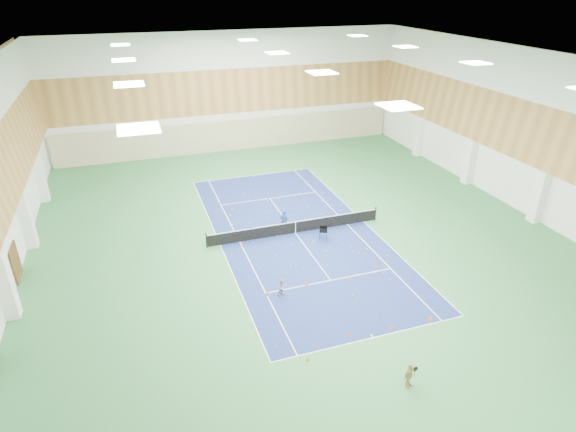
{
  "coord_description": "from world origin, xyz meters",
  "views": [
    {
      "loc": [
        -10.32,
        -28.68,
        16.51
      ],
      "look_at": [
        -0.91,
        -1.02,
        2.0
      ],
      "focal_mm": 30.0,
      "sensor_mm": 36.0,
      "label": 1
    }
  ],
  "objects": [
    {
      "name": "cone_base_c",
      "position": [
        1.28,
        -11.55,
        0.11
      ],
      "size": [
        0.19,
        0.19,
        0.21
      ],
      "primitive_type": "cone",
      "color": "orange",
      "rests_on": "ground"
    },
    {
      "name": "ceiling_light_grid",
      "position": [
        0.0,
        0.0,
        11.92
      ],
      "size": [
        21.4,
        25.4,
        0.06
      ],
      "primitive_type": null,
      "color": "white",
      "rests_on": "room_shell"
    },
    {
      "name": "child_court",
      "position": [
        -3.25,
        -6.86,
        0.52
      ],
      "size": [
        0.6,
        0.52,
        1.04
      ],
      "primitive_type": "imported",
      "rotation": [
        0.0,
        0.0,
        0.28
      ],
      "color": "#92939A",
      "rests_on": "ground"
    },
    {
      "name": "child_apron",
      "position": [
        -0.05,
        -15.26,
        0.63
      ],
      "size": [
        0.8,
        0.56,
        1.26
      ],
      "primitive_type": "imported",
      "rotation": [
        0.0,
        0.0,
        0.39
      ],
      "color": "tan",
      "rests_on": "ground"
    },
    {
      "name": "tennis_net",
      "position": [
        0.0,
        0.0,
        0.55
      ],
      "size": [
        12.8,
        0.1,
        1.1
      ],
      "primitive_type": null,
      "color": "black",
      "rests_on": "ground"
    },
    {
      "name": "court_surface",
      "position": [
        0.0,
        0.0,
        0.01
      ],
      "size": [
        10.97,
        23.77,
        0.01
      ],
      "primitive_type": "cube",
      "color": "navy",
      "rests_on": "ground"
    },
    {
      "name": "cone_svc_c",
      "position": [
        1.13,
        -6.64,
        0.1
      ],
      "size": [
        0.18,
        0.18,
        0.2
      ],
      "primitive_type": "cone",
      "color": "#FF5F0D",
      "rests_on": "ground"
    },
    {
      "name": "wood_cladding",
      "position": [
        0.0,
        0.0,
        8.0
      ],
      "size": [
        36.0,
        40.0,
        8.0
      ],
      "primitive_type": null,
      "color": "#B98044",
      "rests_on": "room_shell"
    },
    {
      "name": "coach",
      "position": [
        -0.67,
        0.6,
        0.84
      ],
      "size": [
        0.63,
        0.44,
        1.67
      ],
      "primitive_type": "imported",
      "rotation": [
        0.0,
        0.0,
        3.08
      ],
      "color": "#1F448E",
      "rests_on": "ground"
    },
    {
      "name": "cone_base_a",
      "position": [
        -3.75,
        -12.33,
        0.1
      ],
      "size": [
        0.19,
        0.19,
        0.21
      ],
      "primitive_type": "cone",
      "color": "#DC5F0B",
      "rests_on": "ground"
    },
    {
      "name": "cone_svc_d",
      "position": [
        3.42,
        -5.88,
        0.11
      ],
      "size": [
        0.21,
        0.21,
        0.23
      ],
      "primitive_type": "cone",
      "color": "#DC500B",
      "rests_on": "ground"
    },
    {
      "name": "room_shell",
      "position": [
        0.0,
        0.0,
        6.0
      ],
      "size": [
        36.0,
        40.0,
        12.0
      ],
      "primitive_type": null,
      "color": "white",
      "rests_on": "ground"
    },
    {
      "name": "ball_cart",
      "position": [
        1.53,
        -1.49,
        0.48
      ],
      "size": [
        0.73,
        0.73,
        0.96
      ],
      "primitive_type": null,
      "rotation": [
        0.0,
        0.0,
        -0.42
      ],
      "color": "black",
      "rests_on": "ground"
    },
    {
      "name": "cone_svc_a",
      "position": [
        -4.08,
        -6.59,
        0.12
      ],
      "size": [
        0.21,
        0.21,
        0.24
      ],
      "primitive_type": "cone",
      "color": "#E9450C",
      "rests_on": "ground"
    },
    {
      "name": "cone_base_d",
      "position": [
        3.58,
        -11.61,
        0.13
      ],
      "size": [
        0.23,
        0.23,
        0.25
      ],
      "primitive_type": "cone",
      "color": "#F15A0C",
      "rests_on": "ground"
    },
    {
      "name": "cone_svc_b",
      "position": [
        -1.53,
        -6.41,
        0.12
      ],
      "size": [
        0.23,
        0.23,
        0.25
      ],
      "primitive_type": "cone",
      "color": "#DA5F0B",
      "rests_on": "ground"
    },
    {
      "name": "cone_base_b",
      "position": [
        -1.1,
        -11.31,
        0.11
      ],
      "size": [
        0.2,
        0.2,
        0.22
      ],
      "primitive_type": "cone",
      "color": "#FF620D",
      "rests_on": "ground"
    },
    {
      "name": "tennis_balls_scatter",
      "position": [
        0.0,
        0.0,
        0.05
      ],
      "size": [
        10.57,
        22.77,
        0.07
      ],
      "primitive_type": null,
      "color": "yellow",
      "rests_on": "ground"
    },
    {
      "name": "door_left_b",
      "position": [
        -17.92,
        0.0,
        1.1
      ],
      "size": [
        0.08,
        1.8,
        2.2
      ],
      "primitive_type": "cube",
      "color": "#593319",
      "rests_on": "ground"
    },
    {
      "name": "ground",
      "position": [
        0.0,
        0.0,
        0.0
      ],
      "size": [
        40.0,
        40.0,
        0.0
      ],
      "primitive_type": "plane",
      "color": "#30703D",
      "rests_on": "ground"
    },
    {
      "name": "back_curtain",
      "position": [
        0.0,
        19.75,
        1.6
      ],
      "size": [
        35.4,
        0.16,
        3.2
      ],
      "primitive_type": "cube",
      "color": "#C6B793",
      "rests_on": "ground"
    }
  ]
}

